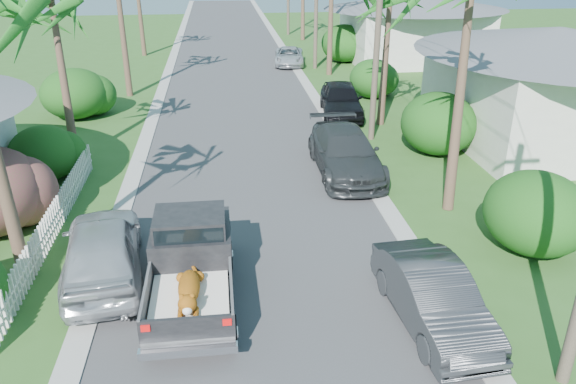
{
  "coord_description": "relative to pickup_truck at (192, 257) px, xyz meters",
  "views": [
    {
      "loc": [
        -0.93,
        -9.98,
        8.08
      ],
      "look_at": [
        0.87,
        4.69,
        1.4
      ],
      "focal_mm": 35.0,
      "sensor_mm": 36.0,
      "label": 1
    }
  ],
  "objects": [
    {
      "name": "parked_car_rd",
      "position": [
        5.8,
        27.27,
        -0.42
      ],
      "size": [
        2.46,
        4.46,
        1.18
      ],
      "primitive_type": "imported",
      "rotation": [
        0.0,
        0.0,
        -0.12
      ],
      "color": "silver",
      "rests_on": "ground"
    },
    {
      "name": "picket_fence",
      "position": [
        -4.17,
        3.49,
        -0.51
      ],
      "size": [
        0.1,
        11.0,
        1.0
      ],
      "primitive_type": "cube",
      "color": "white",
      "rests_on": "ground"
    },
    {
      "name": "curb_left",
      "position": [
        -2.47,
        22.99,
        -0.98
      ],
      "size": [
        0.6,
        100.0,
        0.06
      ],
      "primitive_type": "cube",
      "color": "#A5A39E",
      "rests_on": "ground"
    },
    {
      "name": "parked_car_rm",
      "position": [
        5.43,
        7.28,
        -0.21
      ],
      "size": [
        2.26,
        5.52,
        1.6
      ],
      "primitive_type": "imported",
      "rotation": [
        0.0,
        0.0,
        -0.0
      ],
      "color": "#2E3133",
      "rests_on": "ground"
    },
    {
      "name": "parked_car_rn",
      "position": [
        5.43,
        -1.93,
        -0.3
      ],
      "size": [
        1.8,
        4.38,
        1.41
      ],
      "primitive_type": "imported",
      "rotation": [
        0.0,
        0.0,
        0.07
      ],
      "color": "#313336",
      "rests_on": "ground"
    },
    {
      "name": "curb_right",
      "position": [
        6.13,
        22.99,
        -0.98
      ],
      "size": [
        0.6,
        100.0,
        0.06
      ],
      "primitive_type": "cube",
      "color": "#A5A39E",
      "rests_on": "ground"
    },
    {
      "name": "shrub_r_c",
      "position": [
        9.33,
        17.99,
        0.04
      ],
      "size": [
        2.6,
        2.86,
        2.1
      ],
      "primitive_type": "ellipsoid",
      "color": "#194E16",
      "rests_on": "ground"
    },
    {
      "name": "house_right_near",
      "position": [
        14.83,
        9.99,
        1.21
      ],
      "size": [
        8.0,
        9.0,
        4.8
      ],
      "color": "silver",
      "rests_on": "ground"
    },
    {
      "name": "parked_car_rf",
      "position": [
        6.83,
        14.68,
        -0.2
      ],
      "size": [
        2.45,
        4.97,
        1.63
      ],
      "primitive_type": "imported",
      "rotation": [
        0.0,
        0.0,
        -0.11
      ],
      "color": "black",
      "rests_on": "ground"
    },
    {
      "name": "pickup_truck",
      "position": [
        0.0,
        0.0,
        0.0
      ],
      "size": [
        1.98,
        5.12,
        2.06
      ],
      "color": "black",
      "rests_on": "ground"
    },
    {
      "name": "utility_pole_b",
      "position": [
        7.43,
        10.99,
        3.59
      ],
      "size": [
        1.6,
        0.26,
        9.0
      ],
      "color": "brown",
      "rests_on": "ground"
    },
    {
      "name": "ground",
      "position": [
        1.83,
        -2.01,
        -1.01
      ],
      "size": [
        120.0,
        120.0,
        0.0
      ],
      "primitive_type": "plane",
      "color": "#315A22",
      "rests_on": "ground"
    },
    {
      "name": "house_right_far",
      "position": [
        14.83,
        27.99,
        1.11
      ],
      "size": [
        9.0,
        8.0,
        4.6
      ],
      "color": "silver",
      "rests_on": "ground"
    },
    {
      "name": "road",
      "position": [
        1.83,
        22.99,
        -1.0
      ],
      "size": [
        8.0,
        100.0,
        0.02
      ],
      "primitive_type": "cube",
      "color": "#38383A",
      "rests_on": "ground"
    },
    {
      "name": "shrub_r_b",
      "position": [
        9.63,
        8.99,
        0.24
      ],
      "size": [
        3.0,
        3.3,
        2.5
      ],
      "primitive_type": "ellipsoid",
      "color": "#194E16",
      "rests_on": "ground"
    },
    {
      "name": "shrub_l_d",
      "position": [
        -6.17,
        15.99,
        0.19
      ],
      "size": [
        3.2,
        3.52,
        2.4
      ],
      "primitive_type": "ellipsoid",
      "color": "#194E16",
      "rests_on": "ground"
    },
    {
      "name": "shrub_r_a",
      "position": [
        9.43,
        0.99,
        0.14
      ],
      "size": [
        2.8,
        3.08,
        2.3
      ],
      "primitive_type": "ellipsoid",
      "color": "#194E16",
      "rests_on": "ground"
    },
    {
      "name": "shrub_l_c",
      "position": [
        -5.57,
        7.99,
        -0.01
      ],
      "size": [
        2.4,
        2.64,
        2.0
      ],
      "primitive_type": "ellipsoid",
      "color": "#194E16",
      "rests_on": "ground"
    },
    {
      "name": "parked_car_ln",
      "position": [
        -2.31,
        0.98,
        -0.19
      ],
      "size": [
        2.59,
        5.06,
        1.65
      ],
      "primitive_type": "imported",
      "rotation": [
        0.0,
        0.0,
        3.28
      ],
      "color": "silver",
      "rests_on": "ground"
    },
    {
      "name": "shrub_r_d",
      "position": [
        9.83,
        27.99,
        0.29
      ],
      "size": [
        3.2,
        3.52,
        2.6
      ],
      "primitive_type": "ellipsoid",
      "color": "#194E16",
      "rests_on": "ground"
    }
  ]
}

